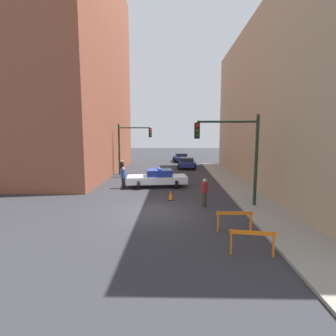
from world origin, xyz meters
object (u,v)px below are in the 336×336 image
at_px(police_car, 158,178).
at_px(barrier_mid, 234,218).
at_px(pedestrian_corner, 122,168).
at_px(traffic_light_far, 130,142).
at_px(traffic_cone, 171,195).
at_px(parked_car_near, 187,163).
at_px(parked_car_mid, 181,157).
at_px(pedestrian_sidewalk, 204,192).
at_px(pedestrian_crossing, 123,177).
at_px(barrier_front, 252,239).
at_px(traffic_light_near, 236,146).

bearing_deg(police_car, barrier_mid, -164.40).
xyz_separation_m(pedestrian_corner, barrier_mid, (7.67, -14.01, -0.24)).
distance_m(traffic_light_far, pedestrian_corner, 3.04).
relative_size(pedestrian_corner, traffic_cone, 2.53).
distance_m(parked_car_near, traffic_cone, 15.44).
bearing_deg(traffic_light_far, parked_car_mid, 65.12).
distance_m(traffic_light_far, pedestrian_sidewalk, 13.48).
xyz_separation_m(police_car, parked_car_near, (2.92, 11.17, -0.05)).
bearing_deg(parked_car_mid, traffic_cone, -98.81).
distance_m(police_car, pedestrian_crossing, 2.71).
relative_size(police_car, pedestrian_sidewalk, 2.95).
relative_size(barrier_front, traffic_cone, 2.42).
xyz_separation_m(traffic_light_near, pedestrian_corner, (-8.56, 10.13, -2.67)).
bearing_deg(parked_car_mid, pedestrian_crossing, -110.40).
xyz_separation_m(pedestrian_corner, pedestrian_sidewalk, (6.82, -10.07, 0.00)).
height_order(parked_car_near, parked_car_mid, same).
bearing_deg(police_car, parked_car_near, -21.58).
relative_size(traffic_light_far, pedestrian_sidewalk, 3.13).
relative_size(barrier_mid, traffic_cone, 2.44).
xyz_separation_m(police_car, pedestrian_crossing, (-2.61, -0.68, 0.14)).
bearing_deg(pedestrian_sidewalk, pedestrian_crossing, -126.88).
xyz_separation_m(parked_car_mid, pedestrian_crossing, (-5.00, -18.81, 0.19)).
bearing_deg(parked_car_near, pedestrian_crossing, -111.33).
xyz_separation_m(traffic_light_far, pedestrian_crossing, (0.59, -6.77, -2.54)).
height_order(pedestrian_sidewalk, traffic_cone, pedestrian_sidewalk).
bearing_deg(traffic_cone, police_car, 104.81).
bearing_deg(parked_car_near, barrier_front, -83.48).
height_order(police_car, pedestrian_sidewalk, pedestrian_sidewalk).
height_order(traffic_light_near, pedestrian_crossing, traffic_light_near).
bearing_deg(parked_car_near, traffic_light_near, -79.80).
relative_size(traffic_light_far, barrier_mid, 3.25).
xyz_separation_m(pedestrian_corner, traffic_cone, (4.83, -8.67, -0.54)).
xyz_separation_m(police_car, pedestrian_corner, (-3.72, 4.50, 0.14)).
relative_size(police_car, barrier_front, 3.07).
bearing_deg(pedestrian_sidewalk, police_car, -147.27).
distance_m(traffic_light_near, pedestrian_corner, 13.53).
distance_m(pedestrian_crossing, barrier_mid, 11.00).
xyz_separation_m(parked_car_mid, barrier_front, (1.67, -29.90, -0.06)).
distance_m(traffic_light_far, traffic_cone, 11.54).
distance_m(traffic_light_far, barrier_front, 19.47).
distance_m(traffic_light_far, pedestrian_crossing, 7.25).
distance_m(parked_car_near, barrier_mid, 20.70).
relative_size(pedestrian_corner, barrier_mid, 1.04).
bearing_deg(police_car, traffic_cone, -172.14).
relative_size(traffic_light_far, traffic_cone, 7.93).
bearing_deg(parked_car_near, parked_car_mid, 98.06).
xyz_separation_m(traffic_light_near, pedestrian_crossing, (-7.45, 4.95, -2.67)).
bearing_deg(parked_car_mid, barrier_front, -92.33).
bearing_deg(pedestrian_sidewalk, parked_car_mid, -174.61).
relative_size(traffic_light_far, parked_car_mid, 1.17).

